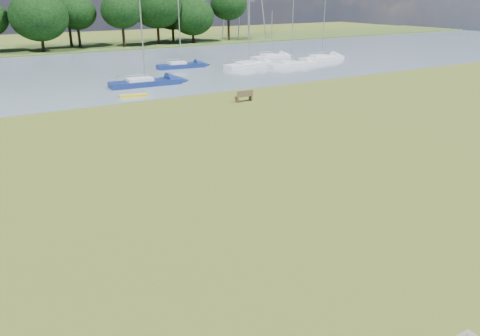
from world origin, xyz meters
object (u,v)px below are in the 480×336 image
sailboat_1 (144,81)px  sailboat_2 (180,64)px  sailboat_3 (291,63)px  sailboat_6 (321,57)px  riverbank_bench (244,96)px  sailboat_7 (249,63)px  sailboat_9 (271,56)px  kayak (133,96)px

sailboat_1 → sailboat_2: bearing=50.6°
sailboat_3 → sailboat_6: size_ratio=0.93×
sailboat_2 → riverbank_bench: bearing=-95.4°
sailboat_3 → sailboat_1: bearing=-168.9°
sailboat_1 → sailboat_2: sailboat_1 is taller
sailboat_7 → sailboat_9: (7.42, 5.54, -0.07)m
riverbank_bench → sailboat_1: 12.87m
riverbank_bench → sailboat_3: 22.78m
sailboat_3 → kayak: bearing=-159.3°
sailboat_1 → sailboat_7: size_ratio=0.96×
kayak → sailboat_3: sailboat_3 is taller
sailboat_9 → sailboat_6: bearing=-50.0°
sailboat_1 → riverbank_bench: bearing=-65.0°
riverbank_bench → kayak: size_ratio=0.65×
sailboat_1 → sailboat_9: 26.30m
sailboat_1 → sailboat_3: (21.82, 3.49, -0.09)m
sailboat_2 → sailboat_3: size_ratio=1.08×
riverbank_bench → sailboat_6: size_ratio=0.19×
sailboat_7 → sailboat_1: bearing=-167.4°
kayak → sailboat_1: bearing=70.5°
kayak → sailboat_3: size_ratio=0.31×
sailboat_6 → sailboat_7: sailboat_7 is taller
sailboat_3 → sailboat_7: size_ratio=0.86×
sailboat_3 → sailboat_6: sailboat_6 is taller
kayak → sailboat_9: (26.79, 15.95, 0.30)m
sailboat_1 → sailboat_6: sailboat_1 is taller
sailboat_1 → sailboat_7: (16.44, 5.52, -0.01)m
kayak → sailboat_6: sailboat_6 is taller
kayak → sailboat_2: 18.41m
sailboat_6 → sailboat_7: bearing=178.6°
sailboat_2 → sailboat_3: sailboat_2 is taller
sailboat_7 → sailboat_9: bearing=30.7°
sailboat_9 → sailboat_1: bearing=-160.9°
sailboat_2 → sailboat_7: (7.96, -4.03, -0.02)m
kayak → sailboat_6: bearing=30.0°
sailboat_6 → sailboat_3: bearing=-165.1°
sailboat_2 → sailboat_3: 14.66m
sailboat_1 → sailboat_6: 29.79m
sailboat_6 → sailboat_9: (-5.35, 5.20, -0.05)m
sailboat_1 → sailboat_2: size_ratio=1.03×
riverbank_bench → sailboat_9: sailboat_9 is taller
riverbank_bench → sailboat_2: (3.48, 21.41, 0.05)m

